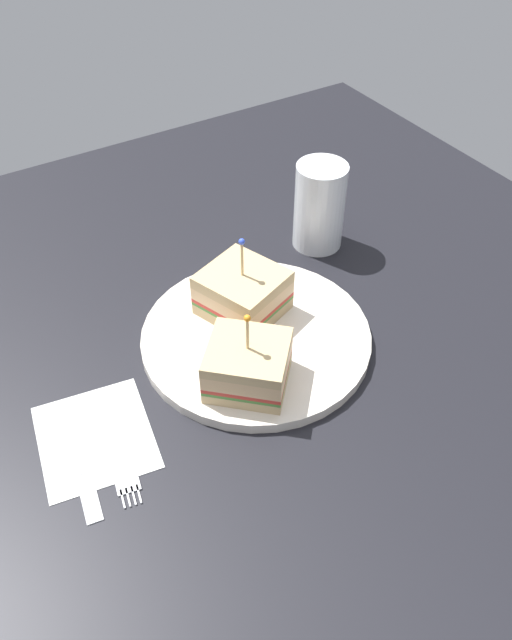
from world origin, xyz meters
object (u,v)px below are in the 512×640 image
object	(u,v)px
fork	(122,462)
knife	(83,471)
sandwich_half_front	(248,365)
plate	(256,337)
sandwich_half_back	(243,293)
drink_glass	(319,211)
napkin	(95,437)

from	to	relation	value
fork	knife	distance (cm)	3.66
fork	sandwich_half_front	bearing A→B (deg)	5.86
plate	sandwich_half_back	size ratio (longest dim) A/B	2.38
sandwich_half_front	drink_glass	xyz separation A→B (cm)	(21.11, 17.23, 1.23)
knife	sandwich_half_back	bearing A→B (deg)	23.56
plate	sandwich_half_back	xyz separation A→B (cm)	(0.70, 4.03, 3.30)
sandwich_half_front	sandwich_half_back	distance (cm)	10.96
plate	sandwich_half_front	xyz separation A→B (cm)	(-4.43, -5.65, 3.15)
sandwich_half_back	fork	xyz separation A→B (cm)	(-20.01, -11.21, -3.76)
napkin	plate	bearing A→B (deg)	8.44
napkin	drink_glass	bearing A→B (deg)	21.50
fork	plate	bearing A→B (deg)	20.39
drink_glass	knife	size ratio (longest dim) A/B	0.91
knife	sandwich_half_front	bearing A→B (deg)	1.83
sandwich_half_back	napkin	distance (cm)	22.60
drink_glass	sandwich_half_front	bearing A→B (deg)	-140.78
drink_glass	knife	bearing A→B (deg)	-155.73
knife	plate	bearing A→B (deg)	15.27
sandwich_half_back	fork	distance (cm)	23.24
plate	sandwich_half_front	distance (cm)	7.84
plate	sandwich_half_back	distance (cm)	5.26
plate	sandwich_half_back	world-z (taller)	sandwich_half_back
napkin	fork	bearing A→B (deg)	-75.03
plate	napkin	xyz separation A→B (cm)	(-20.41, -3.03, -0.56)
plate	napkin	world-z (taller)	plate
napkin	fork	xyz separation A→B (cm)	(1.11, -4.15, 0.10)
drink_glass	knife	world-z (taller)	drink_glass
knife	drink_glass	bearing A→B (deg)	24.27
napkin	fork	distance (cm)	4.29
plate	knife	size ratio (longest dim) A/B	2.03
sandwich_half_back	fork	world-z (taller)	sandwich_half_back
drink_glass	fork	distance (cm)	40.86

